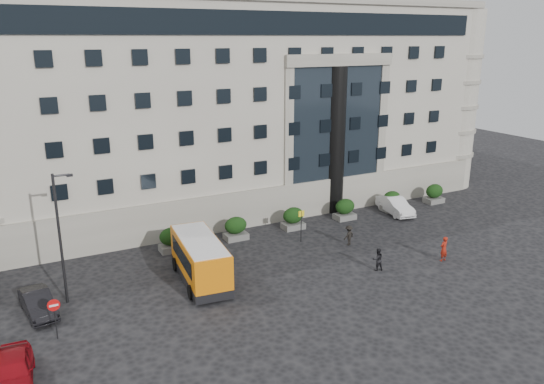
{
  "coord_description": "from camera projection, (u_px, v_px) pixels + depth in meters",
  "views": [
    {
      "loc": [
        -14.38,
        -28.18,
        15.36
      ],
      "look_at": [
        1.97,
        3.13,
        5.0
      ],
      "focal_mm": 35.0,
      "sensor_mm": 36.0,
      "label": 1
    }
  ],
  "objects": [
    {
      "name": "white_taxi",
      "position": [
        395.0,
        205.0,
        47.77
      ],
      "size": [
        2.37,
        4.8,
        1.51
      ],
      "primitive_type": "imported",
      "rotation": [
        0.0,
        0.0,
        -0.17
      ],
      "color": "silver",
      "rests_on": "ground"
    },
    {
      "name": "parked_car_a",
      "position": [
        13.0,
        371.0,
        24.13
      ],
      "size": [
        2.01,
        4.37,
        1.45
      ],
      "primitive_type": "imported",
      "rotation": [
        0.0,
        0.0,
        -0.07
      ],
      "color": "maroon",
      "rests_on": "ground"
    },
    {
      "name": "pedestrian_b",
      "position": [
        378.0,
        259.0,
        36.09
      ],
      "size": [
        0.88,
        0.75,
        1.59
      ],
      "primitive_type": "imported",
      "rotation": [
        0.0,
        0.0,
        2.93
      ],
      "color": "black",
      "rests_on": "ground"
    },
    {
      "name": "hedge_b",
      "position": [
        236.0,
        228.0,
        41.59
      ],
      "size": [
        1.8,
        1.26,
        1.84
      ],
      "color": "#60605D",
      "rests_on": "ground"
    },
    {
      "name": "hedge_a",
      "position": [
        172.0,
        239.0,
        39.28
      ],
      "size": [
        1.8,
        1.26,
        1.84
      ],
      "color": "#60605D",
      "rests_on": "ground"
    },
    {
      "name": "street_lamp",
      "position": [
        61.0,
        234.0,
        30.7
      ],
      "size": [
        1.16,
        0.18,
        8.0
      ],
      "color": "#262628",
      "rests_on": "ground"
    },
    {
      "name": "hedge_e",
      "position": [
        392.0,
        201.0,
        48.52
      ],
      "size": [
        1.8,
        1.26,
        1.84
      ],
      "color": "#60605D",
      "rests_on": "ground"
    },
    {
      "name": "entrance_column",
      "position": [
        335.0,
        141.0,
        46.94
      ],
      "size": [
        1.8,
        1.8,
        13.0
      ],
      "primitive_type": "cylinder",
      "color": "black",
      "rests_on": "ground"
    },
    {
      "name": "bus_stop_sign",
      "position": [
        301.0,
        221.0,
        40.89
      ],
      "size": [
        0.5,
        0.08,
        2.52
      ],
      "color": "#262628",
      "rests_on": "ground"
    },
    {
      "name": "ground",
      "position": [
        267.0,
        281.0,
        34.68
      ],
      "size": [
        120.0,
        120.0,
        0.0
      ],
      "primitive_type": "plane",
      "color": "black",
      "rests_on": "ground"
    },
    {
      "name": "civic_building",
      "position": [
        221.0,
        102.0,
        53.53
      ],
      "size": [
        44.0,
        24.0,
        18.0
      ],
      "primitive_type": "cube",
      "color": "#9F988D",
      "rests_on": "ground"
    },
    {
      "name": "parked_car_b",
      "position": [
        38.0,
        303.0,
        30.41
      ],
      "size": [
        1.99,
        4.27,
        1.35
      ],
      "primitive_type": "imported",
      "rotation": [
        0.0,
        0.0,
        0.14
      ],
      "color": "black",
      "rests_on": "ground"
    },
    {
      "name": "pedestrian_a",
      "position": [
        444.0,
        249.0,
        37.59
      ],
      "size": [
        0.72,
        0.52,
        1.82
      ],
      "primitive_type": "imported",
      "rotation": [
        0.0,
        0.0,
        3.27
      ],
      "color": "maroon",
      "rests_on": "ground"
    },
    {
      "name": "parked_car_d",
      "position": [
        18.0,
        242.0,
        39.26
      ],
      "size": [
        2.39,
        5.16,
        1.43
      ],
      "primitive_type": "imported",
      "rotation": [
        0.0,
        0.0,
        0.0
      ],
      "color": "black",
      "rests_on": "ground"
    },
    {
      "name": "minibus",
      "position": [
        200.0,
        258.0,
        34.27
      ],
      "size": [
        3.16,
        7.16,
        2.9
      ],
      "rotation": [
        0.0,
        0.0,
        -0.1
      ],
      "color": "orange",
      "rests_on": "ground"
    },
    {
      "name": "no_entry_sign",
      "position": [
        54.0,
        311.0,
        27.56
      ],
      "size": [
        0.64,
        0.16,
        2.32
      ],
      "color": "#262628",
      "rests_on": "ground"
    },
    {
      "name": "hedge_d",
      "position": [
        345.0,
        209.0,
        46.21
      ],
      "size": [
        1.8,
        1.26,
        1.84
      ],
      "color": "#60605D",
      "rests_on": "ground"
    },
    {
      "name": "hedge_c",
      "position": [
        293.0,
        218.0,
        43.9
      ],
      "size": [
        1.8,
        1.26,
        1.84
      ],
      "color": "#60605D",
      "rests_on": "ground"
    },
    {
      "name": "pedestrian_c",
      "position": [
        349.0,
        235.0,
        40.48
      ],
      "size": [
        1.14,
        0.85,
        1.58
      ],
      "primitive_type": "imported",
      "rotation": [
        0.0,
        0.0,
        3.42
      ],
      "color": "black",
      "rests_on": "ground"
    },
    {
      "name": "hedge_f",
      "position": [
        434.0,
        193.0,
        50.83
      ],
      "size": [
        1.8,
        1.26,
        1.84
      ],
      "color": "#60605D",
      "rests_on": "ground"
    }
  ]
}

